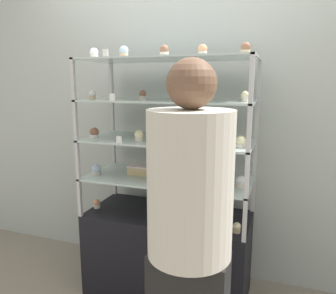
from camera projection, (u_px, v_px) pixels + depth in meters
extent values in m
plane|color=gray|center=(168.00, 290.00, 2.43)|extent=(20.00, 20.00, 0.00)
cube|color=#A8B2AD|center=(185.00, 111.00, 2.55)|extent=(8.00, 0.05, 2.60)
cube|color=black|center=(168.00, 253.00, 2.37)|extent=(1.13, 0.52, 0.61)
cube|color=#B7B7BC|center=(115.00, 178.00, 2.69)|extent=(0.02, 0.02, 0.27)
cube|color=#B7B7BC|center=(253.00, 193.00, 2.33)|extent=(0.02, 0.02, 0.27)
cube|color=#B7B7BC|center=(80.00, 198.00, 2.24)|extent=(0.02, 0.02, 0.27)
cube|color=#B7B7BC|center=(245.00, 220.00, 1.87)|extent=(0.02, 0.02, 0.27)
cube|color=#B2C6C1|center=(168.00, 178.00, 2.26)|extent=(1.13, 0.52, 0.01)
cube|color=#B7B7BC|center=(114.00, 147.00, 2.64)|extent=(0.02, 0.02, 0.27)
cube|color=#B7B7BC|center=(255.00, 157.00, 2.28)|extent=(0.02, 0.02, 0.27)
cube|color=#B7B7BC|center=(78.00, 160.00, 2.19)|extent=(0.02, 0.02, 0.27)
cube|color=#B7B7BC|center=(247.00, 176.00, 1.82)|extent=(0.02, 0.02, 0.27)
cube|color=#B2C6C1|center=(168.00, 140.00, 2.21)|extent=(1.13, 0.52, 0.01)
cube|color=#B7B7BC|center=(112.00, 114.00, 2.59)|extent=(0.02, 0.02, 0.27)
cube|color=#B7B7BC|center=(257.00, 119.00, 2.22)|extent=(0.02, 0.02, 0.27)
cube|color=#B7B7BC|center=(75.00, 120.00, 2.14)|extent=(0.02, 0.02, 0.27)
cube|color=#B7B7BC|center=(249.00, 128.00, 1.77)|extent=(0.02, 0.02, 0.27)
cube|color=#B2C6C1|center=(168.00, 100.00, 2.16)|extent=(1.13, 0.52, 0.01)
cube|color=#B7B7BC|center=(111.00, 80.00, 2.54)|extent=(0.02, 0.02, 0.27)
cube|color=#B7B7BC|center=(259.00, 79.00, 2.17)|extent=(0.02, 0.02, 0.27)
cube|color=#B7B7BC|center=(73.00, 79.00, 2.09)|extent=(0.02, 0.02, 0.27)
cube|color=#B7B7BC|center=(252.00, 78.00, 1.72)|extent=(0.02, 0.02, 0.27)
cube|color=#B2C6C1|center=(168.00, 59.00, 2.10)|extent=(1.13, 0.52, 0.01)
cylinder|color=beige|center=(188.00, 207.00, 2.32)|extent=(0.17, 0.17, 0.09)
cylinder|color=#E5996B|center=(188.00, 200.00, 2.31)|extent=(0.17, 0.17, 0.02)
cube|color=#DBBC84|center=(144.00, 170.00, 2.34)|extent=(0.21, 0.14, 0.05)
cube|color=silver|center=(144.00, 166.00, 2.33)|extent=(0.21, 0.15, 0.01)
cylinder|color=beige|center=(97.00, 206.00, 2.41)|extent=(0.05, 0.05, 0.03)
sphere|color=#E5996B|center=(97.00, 202.00, 2.40)|extent=(0.05, 0.05, 0.05)
cylinder|color=#CCB28C|center=(237.00, 230.00, 2.01)|extent=(0.05, 0.05, 0.03)
sphere|color=#F4EAB2|center=(237.00, 226.00, 2.01)|extent=(0.05, 0.05, 0.05)
cube|color=white|center=(151.00, 223.00, 2.09)|extent=(0.04, 0.00, 0.04)
cylinder|color=beige|center=(97.00, 173.00, 2.33)|extent=(0.06, 0.06, 0.02)
sphere|color=silver|center=(96.00, 169.00, 2.32)|extent=(0.06, 0.06, 0.06)
cylinder|color=#CCB28C|center=(167.00, 178.00, 2.19)|extent=(0.06, 0.06, 0.02)
sphere|color=silver|center=(167.00, 174.00, 2.18)|extent=(0.06, 0.06, 0.06)
cylinder|color=white|center=(203.00, 181.00, 2.12)|extent=(0.06, 0.06, 0.02)
sphere|color=#E5996B|center=(204.00, 177.00, 2.12)|extent=(0.06, 0.06, 0.06)
cylinder|color=beige|center=(241.00, 185.00, 2.04)|extent=(0.06, 0.06, 0.02)
sphere|color=white|center=(241.00, 181.00, 2.04)|extent=(0.06, 0.06, 0.06)
cube|color=white|center=(159.00, 184.00, 2.02)|extent=(0.04, 0.00, 0.04)
cylinder|color=white|center=(94.00, 136.00, 2.27)|extent=(0.06, 0.06, 0.02)
sphere|color=#8C5B42|center=(94.00, 132.00, 2.27)|extent=(0.06, 0.06, 0.06)
cylinder|color=beige|center=(139.00, 139.00, 2.15)|extent=(0.06, 0.06, 0.02)
sphere|color=#F4EAB2|center=(139.00, 135.00, 2.14)|extent=(0.06, 0.06, 0.06)
cylinder|color=white|center=(190.00, 141.00, 2.07)|extent=(0.06, 0.06, 0.02)
sphere|color=silver|center=(190.00, 137.00, 2.07)|extent=(0.06, 0.06, 0.06)
cylinder|color=white|center=(241.00, 146.00, 1.92)|extent=(0.06, 0.06, 0.02)
sphere|color=#F4EAB2|center=(241.00, 141.00, 1.92)|extent=(0.06, 0.06, 0.06)
cube|color=white|center=(119.00, 140.00, 2.06)|extent=(0.04, 0.00, 0.04)
cylinder|color=#CCB28C|center=(92.00, 97.00, 2.21)|extent=(0.05, 0.05, 0.02)
sphere|color=white|center=(92.00, 93.00, 2.20)|extent=(0.05, 0.05, 0.05)
cylinder|color=beige|center=(143.00, 98.00, 2.17)|extent=(0.05, 0.05, 0.02)
sphere|color=#8C5B42|center=(143.00, 94.00, 2.16)|extent=(0.05, 0.05, 0.05)
cylinder|color=#CCB28C|center=(191.00, 99.00, 2.03)|extent=(0.05, 0.05, 0.02)
sphere|color=silver|center=(191.00, 94.00, 2.03)|extent=(0.05, 0.05, 0.05)
cylinder|color=beige|center=(245.00, 99.00, 1.93)|extent=(0.05, 0.05, 0.02)
sphere|color=#F4EAB2|center=(245.00, 95.00, 1.93)|extent=(0.05, 0.05, 0.05)
cube|color=white|center=(112.00, 97.00, 2.02)|extent=(0.04, 0.00, 0.04)
cylinder|color=beige|center=(94.00, 57.00, 2.19)|extent=(0.05, 0.05, 0.03)
sphere|color=white|center=(94.00, 52.00, 2.18)|extent=(0.06, 0.06, 0.06)
cylinder|color=#CCB28C|center=(124.00, 55.00, 2.06)|extent=(0.05, 0.05, 0.03)
sphere|color=silver|center=(124.00, 50.00, 2.05)|extent=(0.06, 0.06, 0.06)
cylinder|color=beige|center=(164.00, 54.00, 2.00)|extent=(0.05, 0.05, 0.03)
sphere|color=#8C5B42|center=(164.00, 49.00, 2.00)|extent=(0.06, 0.06, 0.06)
cylinder|color=beige|center=(203.00, 54.00, 1.97)|extent=(0.05, 0.05, 0.03)
sphere|color=#E5996B|center=(203.00, 49.00, 1.97)|extent=(0.06, 0.06, 0.06)
cylinder|color=#CCB28C|center=(245.00, 52.00, 1.87)|extent=(0.05, 0.05, 0.03)
sphere|color=#8C5B42|center=(246.00, 47.00, 1.86)|extent=(0.06, 0.06, 0.06)
cube|color=white|center=(105.00, 53.00, 1.98)|extent=(0.04, 0.00, 0.04)
cylinder|color=beige|center=(190.00, 185.00, 1.42)|extent=(0.38, 0.38, 0.65)
sphere|color=brown|center=(191.00, 84.00, 1.34)|extent=(0.21, 0.21, 0.21)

